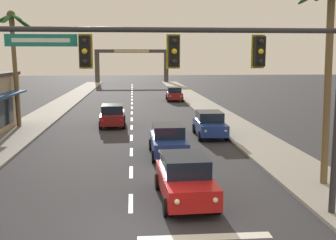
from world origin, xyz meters
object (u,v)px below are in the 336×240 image
at_px(palm_left_third, 13,44).
at_px(sedan_lead_at_stop_bar, 185,178).
at_px(traffic_signal_mast, 228,68).
at_px(sedan_oncoming_far, 113,115).
at_px(palm_right_nearest, 329,28).
at_px(town_gateway_arch, 132,61).
at_px(sedan_third_in_queue, 168,140).
at_px(sedan_parked_nearest_kerb, 174,94).
at_px(sedan_parked_mid_kerb, 210,124).

bearing_deg(palm_left_third, sedan_lead_at_stop_bar, -57.58).
bearing_deg(palm_left_third, traffic_signal_mast, -58.03).
height_order(sedan_oncoming_far, palm_left_third, palm_left_third).
bearing_deg(palm_right_nearest, town_gateway_arch, 96.29).
xyz_separation_m(sedan_third_in_queue, town_gateway_arch, (-2.00, 64.87, 3.62)).
distance_m(sedan_oncoming_far, town_gateway_arch, 55.15).
bearing_deg(town_gateway_arch, sedan_third_in_queue, -88.24).
distance_m(sedan_parked_nearest_kerb, town_gateway_arch, 37.43).
bearing_deg(sedan_parked_nearest_kerb, palm_right_nearest, -85.56).
relative_size(sedan_lead_at_stop_bar, sedan_parked_mid_kerb, 1.00).
distance_m(sedan_parked_nearest_kerb, palm_left_third, 23.59).
bearing_deg(sedan_third_in_queue, palm_left_third, 137.80).
bearing_deg(palm_right_nearest, sedan_parked_mid_kerb, 103.17).
relative_size(sedan_oncoming_far, palm_left_third, 0.52).
height_order(sedan_parked_nearest_kerb, town_gateway_arch, town_gateway_arch).
bearing_deg(sedan_lead_at_stop_bar, sedan_parked_mid_kerb, 75.13).
distance_m(palm_left_third, palm_right_nearest, 22.41).
relative_size(sedan_lead_at_stop_bar, palm_left_third, 0.52).
bearing_deg(town_gateway_arch, sedan_parked_mid_kerb, -85.00).
distance_m(traffic_signal_mast, sedan_oncoming_far, 19.83).
height_order(sedan_third_in_queue, town_gateway_arch, town_gateway_arch).
xyz_separation_m(sedan_third_in_queue, sedan_parked_mid_kerb, (3.23, 5.11, 0.00)).
height_order(palm_left_third, palm_right_nearest, palm_left_third).
height_order(traffic_signal_mast, palm_right_nearest, palm_right_nearest).
relative_size(sedan_parked_nearest_kerb, sedan_parked_mid_kerb, 1.00).
height_order(traffic_signal_mast, sedan_third_in_queue, traffic_signal_mast).
relative_size(sedan_third_in_queue, palm_right_nearest, 0.53).
xyz_separation_m(traffic_signal_mast, sedan_lead_at_stop_bar, (-1.06, 1.98, -4.09)).
bearing_deg(town_gateway_arch, sedan_oncoming_far, -91.51).
xyz_separation_m(sedan_parked_nearest_kerb, palm_right_nearest, (2.63, -33.84, 5.53)).
bearing_deg(sedan_oncoming_far, palm_left_third, -177.21).
distance_m(sedan_parked_mid_kerb, palm_right_nearest, 12.55).
distance_m(sedan_third_in_queue, sedan_parked_nearest_kerb, 28.16).
bearing_deg(sedan_parked_nearest_kerb, town_gateway_arch, 97.97).
xyz_separation_m(sedan_lead_at_stop_bar, sedan_parked_mid_kerb, (3.22, 12.14, 0.00)).
xyz_separation_m(sedan_third_in_queue, sedan_oncoming_far, (-3.45, 9.86, 0.00)).
xyz_separation_m(sedan_lead_at_stop_bar, town_gateway_arch, (-2.01, 71.90, 3.62)).
bearing_deg(traffic_signal_mast, sedan_lead_at_stop_bar, 118.08).
bearing_deg(sedan_parked_mid_kerb, sedan_third_in_queue, -122.33).
distance_m(traffic_signal_mast, sedan_parked_nearest_kerb, 37.28).
bearing_deg(traffic_signal_mast, sedan_oncoming_far, 103.45).
bearing_deg(sedan_third_in_queue, palm_right_nearest, -45.28).
xyz_separation_m(sedan_lead_at_stop_bar, palm_right_nearest, (5.79, 1.17, 5.53)).
distance_m(sedan_parked_mid_kerb, palm_left_third, 15.39).
height_order(sedan_third_in_queue, sedan_parked_nearest_kerb, same).
bearing_deg(traffic_signal_mast, sedan_third_in_queue, 96.76).
xyz_separation_m(sedan_lead_at_stop_bar, sedan_third_in_queue, (-0.01, 7.03, 0.00)).
xyz_separation_m(palm_left_third, palm_right_nearest, (16.30, -15.38, 0.14)).
distance_m(traffic_signal_mast, palm_right_nearest, 5.87).
bearing_deg(sedan_lead_at_stop_bar, sedan_parked_nearest_kerb, 84.84).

